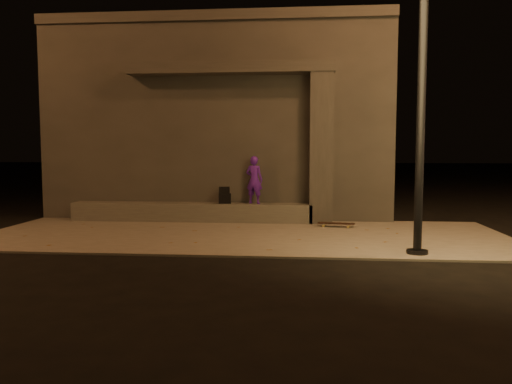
# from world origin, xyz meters

# --- Properties ---
(ground) EXTENTS (120.00, 120.00, 0.00)m
(ground) POSITION_xyz_m (0.00, 0.00, 0.00)
(ground) COLOR black
(ground) RESTS_ON ground
(sidewalk) EXTENTS (11.00, 4.40, 0.04)m
(sidewalk) POSITION_xyz_m (0.00, 2.00, 0.02)
(sidewalk) COLOR slate
(sidewalk) RESTS_ON ground
(building) EXTENTS (9.00, 5.10, 5.22)m
(building) POSITION_xyz_m (-1.00, 6.49, 2.61)
(building) COLOR #383533
(building) RESTS_ON ground
(ledge) EXTENTS (6.00, 0.55, 0.45)m
(ledge) POSITION_xyz_m (-1.50, 3.75, 0.27)
(ledge) COLOR #4F4D48
(ledge) RESTS_ON sidewalk
(column) EXTENTS (0.55, 0.55, 3.60)m
(column) POSITION_xyz_m (1.70, 3.75, 1.84)
(column) COLOR #383533
(column) RESTS_ON sidewalk
(canopy) EXTENTS (5.00, 0.70, 0.28)m
(canopy) POSITION_xyz_m (-0.50, 3.80, 3.78)
(canopy) COLOR #383533
(canopy) RESTS_ON column
(skateboarder) EXTENTS (0.49, 0.40, 1.17)m
(skateboarder) POSITION_xyz_m (0.08, 3.75, 1.08)
(skateboarder) COLOR #541AAE
(skateboarder) RESTS_ON ledge
(backpack) EXTENTS (0.32, 0.23, 0.42)m
(backpack) POSITION_xyz_m (-0.65, 3.75, 0.63)
(backpack) COLOR black
(backpack) RESTS_ON ledge
(skateboard) EXTENTS (0.86, 0.36, 0.09)m
(skateboard) POSITION_xyz_m (2.04, 3.10, 0.12)
(skateboard) COLOR black
(skateboard) RESTS_ON sidewalk
(street_lamp_0) EXTENTS (0.36, 0.36, 7.31)m
(street_lamp_0) POSITION_xyz_m (3.22, 0.26, 4.14)
(street_lamp_0) COLOR black
(street_lamp_0) RESTS_ON ground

